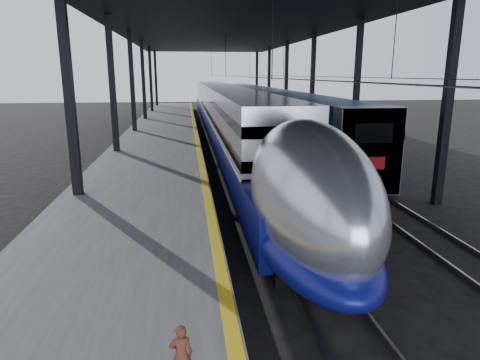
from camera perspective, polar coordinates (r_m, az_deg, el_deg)
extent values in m
plane|color=black|center=(13.47, -0.42, -10.89)|extent=(160.00, 160.00, 0.00)
cube|color=#4C4C4F|center=(32.62, -10.73, 4.60)|extent=(6.00, 80.00, 1.00)
cube|color=gold|center=(32.48, -5.81, 5.64)|extent=(0.30, 80.00, 0.01)
cube|color=slate|center=(32.73, -2.30, 4.12)|extent=(0.08, 80.00, 0.16)
cube|color=slate|center=(32.88, 0.21, 4.18)|extent=(0.08, 80.00, 0.16)
cube|color=slate|center=(33.52, 6.27, 4.28)|extent=(0.08, 80.00, 0.16)
cube|color=slate|center=(33.88, 8.65, 4.31)|extent=(0.08, 80.00, 0.16)
cube|color=black|center=(17.73, -21.71, 9.23)|extent=(0.35, 0.35, 9.00)
cube|color=black|center=(20.41, 25.93, 9.32)|extent=(0.35, 0.35, 9.00)
cube|color=black|center=(27.51, -16.59, 10.97)|extent=(0.35, 0.35, 9.00)
cube|color=black|center=(29.32, 15.26, 11.20)|extent=(0.35, 0.35, 9.00)
cube|color=black|center=(37.41, -14.15, 11.76)|extent=(0.35, 0.35, 9.00)
cube|color=black|center=(38.76, 9.61, 12.04)|extent=(0.35, 0.35, 9.00)
cube|color=black|center=(47.36, -12.73, 12.21)|extent=(0.35, 0.35, 9.00)
cube|color=black|center=(48.42, 6.17, 12.50)|extent=(0.35, 0.35, 9.00)
cube|color=black|center=(57.32, -11.79, 12.50)|extent=(0.35, 0.35, 9.00)
cube|color=black|center=(58.20, 3.88, 12.77)|extent=(0.35, 0.35, 9.00)
cube|color=black|center=(67.29, -11.14, 12.71)|extent=(0.35, 0.35, 9.00)
cube|color=black|center=(68.05, 2.25, 12.96)|extent=(0.35, 0.35, 9.00)
cube|color=black|center=(32.51, -1.30, 20.29)|extent=(18.00, 75.00, 0.45)
cylinder|color=slate|center=(32.32, -1.08, 13.66)|extent=(0.03, 74.00, 0.03)
cylinder|color=slate|center=(33.22, 7.77, 13.55)|extent=(0.03, 74.00, 0.03)
cube|color=silver|center=(43.32, -2.62, 9.68)|extent=(3.09, 57.00, 4.26)
cube|color=navy|center=(41.95, -2.43, 7.72)|extent=(3.17, 62.00, 1.65)
cube|color=silver|center=(43.36, -2.61, 9.05)|extent=(3.19, 57.00, 0.11)
cube|color=black|center=(43.25, -2.64, 11.30)|extent=(3.13, 57.00, 0.45)
cube|color=black|center=(43.32, -2.62, 9.68)|extent=(3.13, 57.00, 0.45)
ellipsoid|color=silver|center=(12.52, 9.00, -1.84)|extent=(3.09, 8.40, 4.26)
ellipsoid|color=navy|center=(12.91, 8.80, -7.07)|extent=(3.17, 8.40, 1.81)
ellipsoid|color=black|center=(9.92, 13.30, -1.14)|extent=(1.60, 2.20, 0.96)
cube|color=black|center=(13.24, 8.66, -10.57)|extent=(2.34, 2.60, 0.40)
cube|color=black|center=(34.18, -1.30, 4.75)|extent=(2.34, 2.60, 0.40)
cube|color=navy|center=(28.90, 9.94, 6.75)|extent=(3.00, 18.00, 4.07)
cube|color=gray|center=(21.10, 16.55, 3.77)|extent=(3.05, 1.20, 4.12)
cube|color=black|center=(20.40, 17.41, 5.96)|extent=(1.82, 0.06, 0.91)
cube|color=#9E0C0F|center=(20.63, 17.13, 2.14)|extent=(1.28, 0.06, 0.59)
cube|color=gray|center=(47.31, 3.19, 9.66)|extent=(3.00, 18.00, 4.07)
cube|color=gray|center=(66.05, 0.21, 10.89)|extent=(3.00, 18.00, 4.07)
cube|color=black|center=(23.66, 13.93, 0.14)|extent=(2.35, 2.40, 0.36)
cube|color=black|center=(44.57, 3.84, 6.85)|extent=(2.35, 2.40, 0.36)
imported|color=#53281B|center=(7.10, -7.86, -22.05)|extent=(0.37, 0.25, 1.00)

